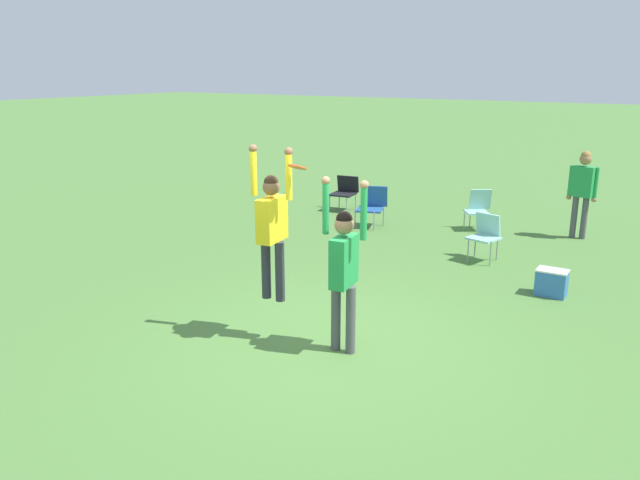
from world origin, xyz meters
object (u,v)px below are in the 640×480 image
(camping_chair_5, at_px, (345,190))
(person_spectator_near, at_px, (583,186))
(person_jumping, at_px, (272,221))
(cooler_box, at_px, (551,283))
(camping_chair_3, at_px, (485,233))
(frisbee, at_px, (297,167))
(person_defending, at_px, (344,262))
(camping_chair_1, at_px, (478,207))
(camping_chair_4, at_px, (372,204))

(camping_chair_5, height_order, person_spectator_near, person_spectator_near)
(person_jumping, bearing_deg, cooler_box, -44.65)
(person_jumping, relative_size, camping_chair_3, 2.31)
(frisbee, height_order, camping_chair_5, frisbee)
(person_jumping, distance_m, person_defending, 1.05)
(camping_chair_3, height_order, person_spectator_near, person_spectator_near)
(camping_chair_1, distance_m, camping_chair_4, 2.29)
(cooler_box, bearing_deg, camping_chair_3, 138.70)
(person_spectator_near, bearing_deg, camping_chair_5, -162.37)
(camping_chair_1, xyz_separation_m, camping_chair_4, (-2.09, -0.94, -0.00))
(camping_chair_5, bearing_deg, camping_chair_4, 132.73)
(person_defending, height_order, person_spectator_near, person_defending)
(camping_chair_3, bearing_deg, camping_chair_5, -13.52)
(person_jumping, height_order, camping_chair_5, person_jumping)
(person_defending, bearing_deg, person_spectator_near, 161.62)
(frisbee, xyz_separation_m, camping_chair_4, (-2.03, 6.03, -1.79))
(person_defending, bearing_deg, frisbee, -77.02)
(person_defending, xyz_separation_m, camping_chair_3, (0.34, 4.63, -0.64))
(person_defending, relative_size, camping_chair_3, 2.55)
(camping_chair_4, xyz_separation_m, person_spectator_near, (4.08, 1.28, 0.60))
(camping_chair_4, bearing_deg, person_spectator_near, 178.37)
(camping_chair_5, bearing_deg, cooler_box, 140.58)
(person_defending, xyz_separation_m, cooler_box, (1.78, 3.37, -0.95))
(camping_chair_3, relative_size, person_spectator_near, 0.47)
(camping_chair_5, xyz_separation_m, cooler_box, (5.64, -3.57, -0.28))
(person_jumping, xyz_separation_m, person_defending, (0.97, 0.11, -0.40))
(camping_chair_1, xyz_separation_m, camping_chair_5, (-3.38, 0.15, -0.01))
(person_defending, bearing_deg, camping_chair_4, -162.67)
(frisbee, relative_size, camping_chair_4, 0.26)
(person_spectator_near, height_order, cooler_box, person_spectator_near)
(person_defending, height_order, camping_chair_4, person_defending)
(camping_chair_4, relative_size, person_spectator_near, 0.49)
(camping_chair_1, bearing_deg, cooler_box, 90.37)
(cooler_box, bearing_deg, person_jumping, -128.32)
(frisbee, relative_size, cooler_box, 0.49)
(camping_chair_4, distance_m, camping_chair_5, 1.69)
(camping_chair_3, xyz_separation_m, camping_chair_5, (-4.20, 2.31, -0.03))
(camping_chair_1, relative_size, camping_chair_4, 0.98)
(frisbee, bearing_deg, camping_chair_4, 108.60)
(person_spectator_near, bearing_deg, camping_chair_4, -146.93)
(person_jumping, xyz_separation_m, camping_chair_3, (1.31, 4.74, -1.05))
(camping_chair_4, height_order, cooler_box, camping_chair_4)
(person_jumping, relative_size, camping_chair_4, 2.24)
(camping_chair_3, xyz_separation_m, person_spectator_near, (1.18, 2.50, 0.58))
(camping_chair_1, relative_size, cooler_box, 1.89)
(frisbee, height_order, camping_chair_3, frisbee)
(person_jumping, distance_m, camping_chair_5, 7.69)
(person_jumping, bearing_deg, camping_chair_5, 15.95)
(frisbee, distance_m, person_spectator_near, 7.69)
(person_defending, height_order, camping_chair_5, person_defending)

